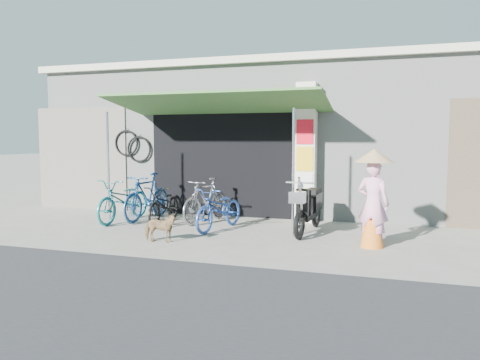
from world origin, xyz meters
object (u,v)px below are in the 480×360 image
(bike_blue, at_px, (147,197))
(bike_navy, at_px, (220,209))
(bike_black, at_px, (164,205))
(street_dog, at_px, (160,228))
(moped, at_px, (309,208))
(nun, at_px, (373,198))
(bike_silver, at_px, (206,200))
(bike_teal, at_px, (124,200))

(bike_blue, height_order, bike_navy, bike_blue)
(bike_black, relative_size, street_dog, 2.57)
(moped, distance_m, nun, 1.54)
(bike_black, relative_size, nun, 0.96)
(street_dog, relative_size, moped, 0.33)
(bike_silver, xyz_separation_m, street_dog, (-0.04, -2.08, -0.23))
(bike_black, xyz_separation_m, moped, (3.06, 0.02, 0.06))
(street_dog, distance_m, nun, 3.66)
(bike_teal, relative_size, bike_black, 1.15)
(bike_blue, distance_m, nun, 5.01)
(bike_navy, bearing_deg, bike_silver, 141.14)
(bike_teal, height_order, bike_black, bike_teal)
(bike_teal, bearing_deg, bike_black, 2.66)
(moped, bearing_deg, bike_teal, -175.33)
(bike_blue, height_order, bike_black, bike_blue)
(moped, relative_size, nun, 1.12)
(bike_silver, xyz_separation_m, nun, (3.50, -1.32, 0.34))
(bike_navy, height_order, nun, nun)
(bike_navy, bearing_deg, nun, -0.97)
(street_dog, bearing_deg, bike_teal, 38.77)
(bike_teal, bearing_deg, bike_navy, -2.64)
(bike_blue, relative_size, bike_navy, 1.08)
(bike_navy, bearing_deg, moped, 19.47)
(bike_navy, distance_m, street_dog, 1.53)
(bike_teal, bearing_deg, moped, 3.37)
(bike_teal, relative_size, moped, 0.98)
(bike_blue, bearing_deg, nun, -9.23)
(bike_silver, distance_m, street_dog, 2.09)
(bike_navy, height_order, street_dog, bike_navy)
(bike_silver, distance_m, nun, 3.76)
(moped, bearing_deg, street_dog, -140.31)
(bike_blue, bearing_deg, street_dog, -51.31)
(bike_navy, relative_size, moped, 0.88)
(bike_silver, relative_size, street_dog, 2.65)
(moped, bearing_deg, bike_navy, -167.33)
(bike_blue, relative_size, nun, 1.06)
(bike_silver, relative_size, nun, 0.99)
(bike_teal, xyz_separation_m, moped, (4.04, 0.01, -0.00))
(bike_black, xyz_separation_m, bike_navy, (1.33, -0.23, 0.01))
(bike_teal, bearing_deg, bike_blue, 42.29)
(bike_silver, bearing_deg, bike_black, -135.92)
(bike_black, height_order, bike_silver, bike_silver)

